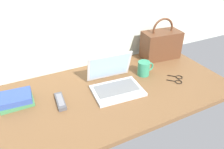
% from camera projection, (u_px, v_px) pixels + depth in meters
% --- Properties ---
extents(desk, '(1.60, 0.76, 0.03)m').
position_uv_depth(desk, '(109.00, 93.00, 1.35)').
color(desk, brown).
rests_on(desk, ground).
extents(laptop, '(0.33, 0.31, 0.21)m').
position_uv_depth(laptop, '(115.00, 82.00, 1.35)').
color(laptop, silver).
rests_on(laptop, desk).
extents(coffee_mug, '(0.13, 0.08, 0.10)m').
position_uv_depth(coffee_mug, '(144.00, 68.00, 1.49)').
color(coffee_mug, '#338C66').
rests_on(coffee_mug, desk).
extents(remote_control_near, '(0.06, 0.16, 0.02)m').
position_uv_depth(remote_control_near, '(60.00, 101.00, 1.23)').
color(remote_control_near, '#4C4C51').
rests_on(remote_control_near, desk).
extents(eyeglasses, '(0.14, 0.14, 0.01)m').
position_uv_depth(eyeglasses, '(178.00, 79.00, 1.45)').
color(eyeglasses, black).
rests_on(eyeglasses, desk).
extents(handbag, '(0.31, 0.19, 0.33)m').
position_uv_depth(handbag, '(161.00, 44.00, 1.69)').
color(handbag, '#59331E').
rests_on(handbag, desk).
extents(book_stack, '(0.19, 0.16, 0.06)m').
position_uv_depth(book_stack, '(16.00, 99.00, 1.22)').
color(book_stack, '#3F7F4C').
rests_on(book_stack, desk).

